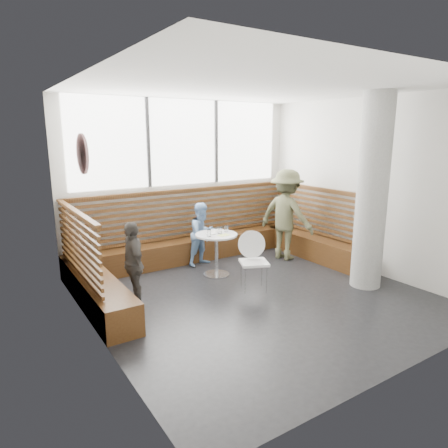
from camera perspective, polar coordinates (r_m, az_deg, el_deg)
room at (r=6.07m, az=5.11°, el=3.80°), size 5.00×5.00×3.20m
booth at (r=7.77m, az=-3.10°, el=-3.21°), size 5.00×2.50×1.44m
concrete_column at (r=6.97m, az=20.40°, el=4.19°), size 0.50×0.50×3.20m
wall_art at (r=5.27m, az=-19.58°, el=9.41°), size 0.03×0.50×0.50m
cafe_table at (r=7.24m, az=-1.10°, el=-3.13°), size 0.76×0.76×0.78m
cafe_chair at (r=6.64m, az=3.92°, el=-4.58°), size 0.46×0.45×0.96m
adult_man at (r=8.25m, az=8.89°, el=1.31°), size 1.01×1.35×1.85m
child_back at (r=7.83m, az=-3.10°, el=-1.45°), size 0.69×0.59×1.25m
child_left at (r=6.15m, az=-12.86°, el=-5.55°), size 0.38×0.78×1.29m
plate_near at (r=7.20m, az=-1.87°, el=-1.34°), size 0.20×0.20×0.01m
plate_far at (r=7.38m, az=-1.22°, el=-0.99°), size 0.19×0.19×0.01m
glass_left at (r=7.00m, az=-2.14°, el=-1.30°), size 0.08×0.08×0.12m
glass_mid at (r=7.20m, az=-0.61°, el=-0.90°), size 0.08×0.08×0.12m
glass_right at (r=7.33m, az=0.32°, el=-0.67°), size 0.07×0.07×0.11m
menu_card at (r=7.09m, az=-0.02°, el=-1.59°), size 0.23×0.18×0.00m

